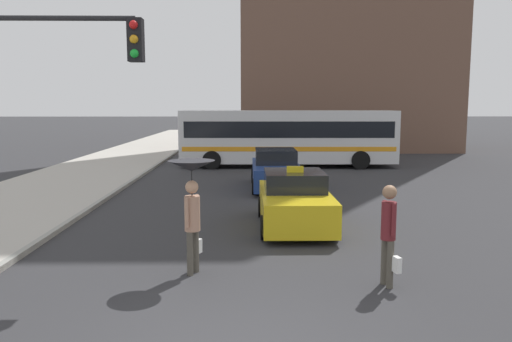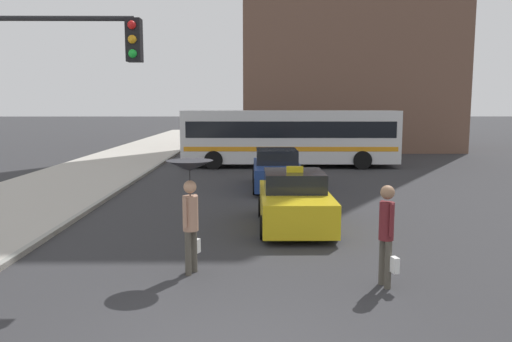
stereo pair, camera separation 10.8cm
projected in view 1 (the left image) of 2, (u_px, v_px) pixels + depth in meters
The scene contains 6 objects.
taxi at pixel (295, 202), 13.46m from camera, with size 1.91×4.02×1.65m.
sedan_red at pixel (276, 171), 19.78m from camera, with size 1.91×4.52×1.54m.
city_bus at pixel (288, 136), 26.75m from camera, with size 11.42×2.84×3.01m.
pedestrian_with_umbrella at pixel (192, 188), 9.53m from camera, with size 0.90×0.90×2.22m.
pedestrian_man at pixel (389, 229), 8.92m from camera, with size 0.33×0.54×1.86m.
traffic_light at pixel (33, 86), 9.46m from camera, with size 3.70×0.38×5.18m.
Camera 1 is at (0.19, -6.07, 3.25)m, focal length 35.00 mm.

